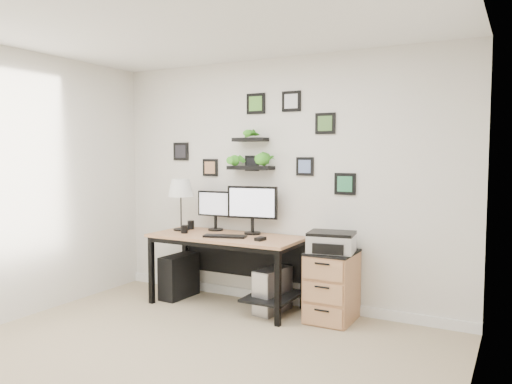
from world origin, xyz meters
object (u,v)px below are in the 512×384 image
Objects in this scene: desk at (231,247)px; table_lamp at (181,189)px; file_cabinet at (332,286)px; mug at (184,229)px; monitor_right at (252,206)px; monitor_left at (215,207)px; pc_tower_grey at (272,290)px; pc_tower_black at (179,276)px; printer at (331,242)px.

desk is 0.88m from table_lamp.
mug is at bearing -173.61° from file_cabinet.
mug is at bearing -157.15° from monitor_right.
file_cabinet is at bearing -5.71° from monitor_left.
desk is at bearing -178.83° from pc_tower_grey.
desk is 2.39× the size of file_cabinet.
mug is 0.18× the size of pc_tower_black.
monitor_left is 0.80× the size of monitor_right.
monitor_right is 0.95× the size of table_lamp.
file_cabinet is 1.43× the size of printer.
pc_tower_grey is 0.62m from file_cabinet.
monitor_left is at bearing 59.74° from mug.
table_lamp is at bearing 85.12° from pc_tower_black.
monitor_left is 0.65× the size of file_cabinet.
mug is 1.62m from printer.
pc_tower_grey is at bearing -1.09° from table_lamp.
desk reaches higher than pc_tower_black.
monitor_left reaches higher than printer.
printer is at bearing -0.58° from table_lamp.
desk is 3.65× the size of monitor_left.
printer is at bearing 4.81° from mug.
monitor_right is 6.32× the size of mug.
monitor_right reaches higher than monitor_left.
mug is at bearing -166.49° from desk.
pc_tower_black is (-0.01, -0.04, -0.97)m from table_lamp.
pc_tower_grey is (1.15, 0.02, -0.01)m from pc_tower_black.
mug is at bearing -31.52° from pc_tower_black.
printer is (1.42, -0.19, -0.24)m from monitor_left.
table_lamp is at bearing -171.03° from monitor_right.
table_lamp is 0.97m from pc_tower_black.
printer reaches higher than pc_tower_grey.
monitor_left is 0.93× the size of pc_tower_grey.
desk is 0.49m from monitor_right.
pc_tower_black is (-0.84, -0.17, -0.82)m from monitor_right.
printer is at bearing 0.73° from desk.
desk is at bearing -2.75° from table_lamp.
monitor_right is at bearing 8.97° from table_lamp.
pc_tower_grey is 0.71× the size of file_cabinet.
printer is (1.77, -0.02, -0.44)m from table_lamp.
monitor_right reaches higher than desk.
table_lamp is 1.21× the size of pc_tower_grey.
table_lamp reaches higher than pc_tower_black.
pc_tower_black is 1.01× the size of printer.
desk is 0.55m from mug.
file_cabinet is (1.42, -0.14, -0.67)m from monitor_left.
pc_tower_black is 1.00× the size of pc_tower_grey.
pc_tower_black is at bearing -179.05° from pc_tower_grey.
table_lamp reaches higher than monitor_right.
monitor_right is at bearing 170.94° from printer.
pc_tower_grey is at bearing 4.04° from pc_tower_black.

